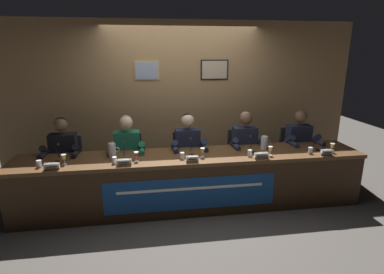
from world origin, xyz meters
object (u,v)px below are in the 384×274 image
Objects in this scene: panelist_far_left at (63,155)px; panelist_far_right at (301,144)px; nameplate_far_left at (52,166)px; water_cup_center at (182,156)px; chair_center at (187,162)px; nameplate_right at (262,155)px; juice_glass_far_left at (64,157)px; nameplate_far_right at (327,152)px; panelist_right at (246,146)px; microphone_right at (252,147)px; microphone_far_left at (57,156)px; nameplate_left at (124,162)px; chair_left at (129,165)px; water_cup_far_right at (310,151)px; microphone_left at (124,153)px; chair_right at (241,159)px; water_cup_right at (250,153)px; water_pitcher_left_side at (112,150)px; water_cup_far_left at (39,164)px; panelist_center at (188,149)px; water_pitcher_right_side at (264,143)px; water_cup_left at (115,161)px; chair_far_right at (293,156)px; juice_glass_center at (202,151)px; microphone_far_right at (316,144)px; chair_far_left at (68,168)px; conference_table at (193,173)px; microphone_center at (191,150)px; juice_glass_right at (270,149)px; juice_glass_left at (136,155)px; panelist_left at (127,152)px; nameplate_center at (192,159)px; juice_glass_far_right at (332,146)px.

panelist_far_right is (3.54, 0.00, 0.00)m from panelist_far_left.
water_cup_center reaches higher than nameplate_far_left.
chair_center is 4.77× the size of nameplate_right.
juice_glass_far_left is 3.44m from nameplate_far_right.
panelist_right reaches higher than microphone_right.
nameplate_left is (0.84, -0.27, -0.03)m from microphone_far_left.
chair_left reaches higher than water_cup_far_right.
nameplate_left is 0.85× the size of microphone_left.
water_cup_right is at bearing -99.81° from chair_right.
water_cup_center is at bearing -12.83° from water_pitcher_left_side.
juice_glass_far_left is at bearing 12.68° from water_cup_far_left.
panelist_center is 1.10m from water_pitcher_right_side.
water_pitcher_left_side is at bearing -164.48° from panelist_center.
chair_center reaches higher than nameplate_left.
microphone_far_left is 0.68m from water_pitcher_left_side.
panelist_center is at bearing 73.20° from water_cup_center.
nameplate_left is (0.84, 0.01, 0.00)m from nameplate_far_left.
microphone_far_left is 2.54× the size of water_cup_left.
panelist_far_left is at bearing 174.63° from water_pitcher_right_side.
chair_right is 0.88m from chair_far_right.
microphone_left is 2.53m from water_cup_far_right.
water_pitcher_left_side is at bearing 171.45° from juice_glass_center.
microphone_far_right is at bearing -6.36° from panelist_far_left.
water_cup_far_right is at bearing -36.76° from panelist_right.
chair_far_left is at bearing 92.49° from nameplate_far_left.
panelist_right reaches higher than chair_far_right.
conference_table is 21.85× the size of microphone_center.
juice_glass_center is at bearing -8.55° from water_pitcher_left_side.
microphone_center is at bearing 170.15° from juice_glass_right.
microphone_far_left is 1.86m from juice_glass_center.
juice_glass_left is at bearing -136.53° from chair_center.
juice_glass_center is 1.46× the size of water_cup_center.
water_cup_right is (1.65, 0.10, -0.00)m from nameplate_left.
nameplate_left is 1.03m from juice_glass_center.
microphone_far_right is (3.56, -0.60, 0.38)m from chair_far_left.
juice_glass_right is at bearing -44.38° from microphone_right.
panelist_left is 2.68m from chair_far_right.
conference_table is at bearing -159.11° from chair_far_right.
panelist_center is 0.50m from juice_glass_center.
chair_right reaches higher than nameplate_center.
microphone_right reaches higher than water_cup_right.
juice_glass_right is (0.92, -0.07, 0.00)m from juice_glass_center.
juice_glass_far_right is 0.93m from water_pitcher_right_side.
juice_glass_left is at bearing -177.99° from conference_table.
nameplate_left is at bearing -90.63° from panelist_left.
chair_center is (1.63, 0.67, -0.39)m from juice_glass_far_left.
panelist_center is at bearing 157.29° from microphone_right.
panelist_center is at bearing 104.55° from juice_glass_center.
chair_center is at bearing 136.33° from nameplate_right.
water_cup_far_right is at bearing -18.73° from panelist_center.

